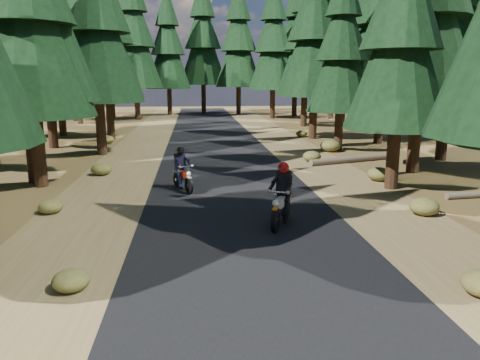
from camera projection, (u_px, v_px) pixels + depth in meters
name	position (u px, v px, depth m)	size (l,w,h in m)	color
ground	(245.00, 231.00, 12.79)	(120.00, 120.00, 0.00)	#4D3D1B
road	(231.00, 189.00, 17.65)	(6.00, 100.00, 0.01)	black
shoulder_l	(106.00, 192.00, 17.20)	(3.20, 100.00, 0.01)	brown
shoulder_r	(349.00, 186.00, 18.10)	(3.20, 100.00, 0.01)	brown
pine_forest	(211.00, 21.00, 31.59)	(34.59, 55.08, 16.32)	black
log_near	(352.00, 159.00, 23.25)	(0.32, 0.32, 4.92)	#4C4233
understory_shrubs	(286.00, 170.00, 19.85)	(14.31, 31.29, 0.68)	#474C1E
rider_lead	(281.00, 205.00, 13.14)	(1.37, 2.07, 1.79)	silver
rider_follow	(183.00, 176.00, 17.28)	(1.21, 1.89, 1.62)	maroon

